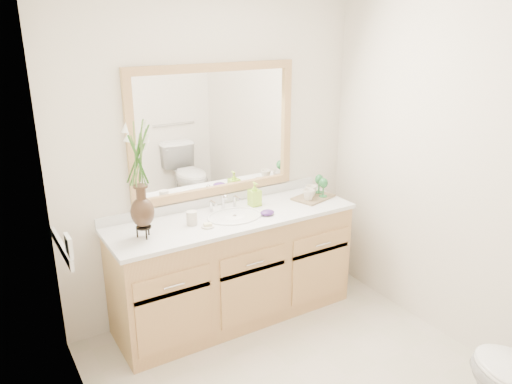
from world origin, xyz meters
TOP-DOWN VIEW (x-y plane):
  - wall_back at (0.00, 1.30)m, footprint 2.40×0.02m
  - wall_left at (-1.20, 0.00)m, footprint 0.02×2.60m
  - wall_right at (1.20, 0.00)m, footprint 0.02×2.60m
  - vanity at (0.00, 1.01)m, footprint 1.80×0.55m
  - counter at (0.00, 1.01)m, footprint 1.84×0.57m
  - sink at (0.00, 1.00)m, footprint 0.38×0.34m
  - mirror at (0.00, 1.28)m, footprint 1.32×0.04m
  - switch_plate at (-1.19, 0.76)m, footprint 0.02×0.12m
  - flower_vase at (-0.68, 0.98)m, footprint 0.18×0.18m
  - tumbler at (-0.33, 1.02)m, footprint 0.08×0.08m
  - soap_dish at (-0.25, 0.92)m, footprint 0.09×0.09m
  - soap_bottle at (0.24, 1.12)m, footprint 0.08×0.08m
  - purple_dish at (0.22, 0.90)m, footprint 0.13×0.12m
  - tray at (0.72, 1.01)m, footprint 0.37×0.29m
  - mug_left at (0.64, 0.97)m, footprint 0.12×0.11m
  - mug_right at (0.72, 1.03)m, footprint 0.12×0.12m
  - goblet_front at (0.79, 0.97)m, footprint 0.07×0.07m
  - goblet_back at (0.82, 1.06)m, footprint 0.07×0.07m

SIDE VIEW (x-z plane):
  - vanity at x=0.00m, z-range 0.00..0.80m
  - sink at x=0.00m, z-range 0.66..0.89m
  - counter at x=0.00m, z-range 0.80..0.83m
  - tray at x=0.72m, z-range 0.83..0.85m
  - soap_dish at x=-0.25m, z-range 0.83..0.85m
  - purple_dish at x=0.22m, z-range 0.83..0.87m
  - tumbler at x=-0.33m, z-range 0.83..0.93m
  - mug_right at x=0.72m, z-range 0.85..0.94m
  - mug_left at x=0.64m, z-range 0.85..0.94m
  - soap_bottle at x=0.24m, z-range 0.83..1.00m
  - goblet_back at x=0.82m, z-range 0.87..1.03m
  - goblet_front at x=0.79m, z-range 0.87..1.03m
  - switch_plate at x=-1.19m, z-range 0.92..1.04m
  - wall_back at x=0.00m, z-range 0.00..2.40m
  - wall_left at x=-1.20m, z-range 0.00..2.40m
  - wall_right at x=1.20m, z-range 0.00..2.40m
  - flower_vase at x=-0.68m, z-range 0.96..1.70m
  - mirror at x=0.00m, z-range 0.92..1.89m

